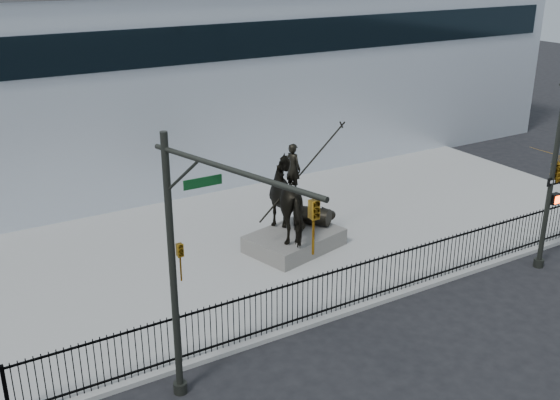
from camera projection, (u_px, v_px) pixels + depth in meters
ground at (393, 322)px, 20.26m from camera, size 120.00×120.00×0.00m
plaza at (277, 240)px, 25.82m from camera, size 30.00×12.00×0.15m
building at (151, 76)px, 34.63m from camera, size 44.00×14.00×9.00m
picket_fence at (369, 280)px, 20.93m from camera, size 22.10×0.10×1.50m
statue_plinth at (295, 241)px, 24.79m from camera, size 3.87×3.09×0.64m
equestrian_statue at (296, 199)px, 24.24m from camera, size 4.25×3.17×3.70m
traffic_signal_left at (195, 263)px, 15.06m from camera, size 1.52×4.84×7.00m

